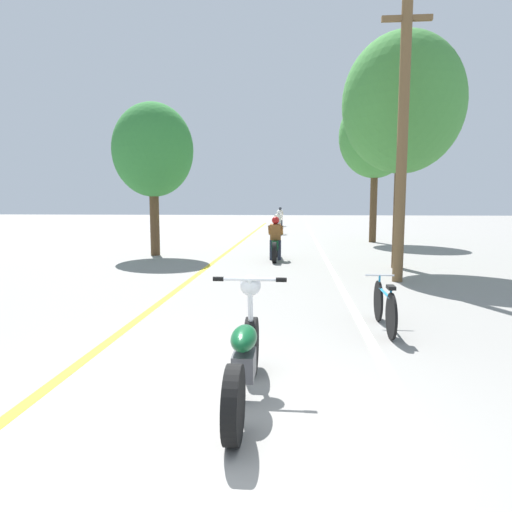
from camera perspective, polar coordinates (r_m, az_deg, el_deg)
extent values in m
plane|color=gray|center=(3.84, -7.98, -22.37)|extent=(120.00, 120.00, 0.00)
cube|color=yellow|center=(16.36, -3.94, 0.26)|extent=(0.14, 48.00, 0.01)
cube|color=white|center=(16.21, 8.42, 0.14)|extent=(0.14, 48.00, 0.01)
cylinder|color=brown|center=(11.17, 17.83, 13.55)|extent=(0.24, 0.24, 6.47)
cube|color=brown|center=(11.78, 18.35, 26.37)|extent=(1.10, 0.10, 0.12)
cylinder|color=#513A23|center=(13.39, 17.47, 5.97)|extent=(0.32, 0.32, 3.48)
ellipsoid|color=#42893D|center=(13.65, 17.90, 17.71)|extent=(3.28, 2.96, 3.78)
cylinder|color=#513A23|center=(21.71, 14.48, 6.66)|extent=(0.32, 0.32, 3.77)
ellipsoid|color=#42893D|center=(21.91, 14.71, 14.32)|extent=(3.28, 2.95, 3.77)
cylinder|color=#513A23|center=(16.24, -12.57, 4.91)|extent=(0.32, 0.32, 2.74)
ellipsoid|color=#337F38|center=(16.32, -12.78, 12.81)|extent=(2.76, 2.49, 3.18)
cylinder|color=black|center=(5.06, -0.58, -11.10)|extent=(0.12, 0.62, 0.62)
cylinder|color=black|center=(3.71, -2.80, -18.06)|extent=(0.12, 0.62, 0.62)
ellipsoid|color=#0C4723|center=(4.28, -1.52, -10.21)|extent=(0.24, 0.57, 0.21)
cube|color=#4C4C51|center=(4.36, -1.51, -13.43)|extent=(0.20, 0.36, 0.24)
cylinder|color=silver|center=(4.87, -0.69, -7.17)|extent=(0.06, 0.23, 0.77)
cylinder|color=silver|center=(4.71, -0.80, -2.94)|extent=(0.65, 0.04, 0.04)
cylinder|color=black|center=(4.75, -4.74, -2.87)|extent=(0.11, 0.05, 0.05)
cylinder|color=black|center=(4.69, 3.19, -2.99)|extent=(0.11, 0.05, 0.05)
sphere|color=silver|center=(4.81, -0.69, -3.70)|extent=(0.22, 0.22, 0.22)
cylinder|color=black|center=(15.41, 2.55, 1.06)|extent=(0.12, 0.65, 0.65)
cylinder|color=black|center=(13.92, 2.31, 0.44)|extent=(0.12, 0.65, 0.65)
cube|color=#0C4723|center=(14.65, 2.44, 1.47)|extent=(0.20, 0.96, 0.28)
cylinder|color=silver|center=(15.26, 2.55, 3.54)|extent=(0.50, 0.03, 0.03)
cylinder|color=#282D3D|center=(14.62, 1.92, 0.75)|extent=(0.11, 0.11, 0.64)
cylinder|color=#282D3D|center=(14.61, 2.94, 0.74)|extent=(0.11, 0.11, 0.64)
cube|color=brown|center=(14.60, 2.45, 3.01)|extent=(0.34, 0.27, 0.53)
cylinder|color=brown|center=(14.76, 1.70, 3.25)|extent=(0.08, 0.42, 0.33)
cylinder|color=brown|center=(14.75, 3.25, 3.24)|extent=(0.08, 0.42, 0.33)
sphere|color=#B21919|center=(14.62, 2.46, 4.49)|extent=(0.24, 0.24, 0.24)
cylinder|color=black|center=(27.02, 2.86, 3.52)|extent=(0.12, 0.63, 0.63)
cylinder|color=black|center=(25.52, 2.75, 3.33)|extent=(0.12, 0.63, 0.63)
cube|color=silver|center=(26.26, 2.81, 3.82)|extent=(0.20, 0.96, 0.28)
cylinder|color=silver|center=(26.89, 2.86, 4.92)|extent=(0.50, 0.03, 0.03)
cylinder|color=#38383D|center=(26.22, 2.52, 3.43)|extent=(0.11, 0.11, 0.64)
cylinder|color=#38383D|center=(26.21, 3.09, 3.42)|extent=(0.11, 0.11, 0.64)
cube|color=silver|center=(26.22, 2.81, 4.68)|extent=(0.34, 0.27, 0.53)
cylinder|color=silver|center=(26.39, 2.39, 4.81)|extent=(0.08, 0.42, 0.33)
cylinder|color=silver|center=(26.37, 3.26, 4.80)|extent=(0.08, 0.42, 0.33)
sphere|color=white|center=(26.25, 2.82, 5.47)|extent=(0.22, 0.22, 0.22)
cylinder|color=black|center=(35.78, 3.07, 4.36)|extent=(0.12, 0.67, 0.67)
cylinder|color=black|center=(34.26, 2.99, 4.25)|extent=(0.12, 0.67, 0.67)
cube|color=black|center=(35.01, 3.03, 4.60)|extent=(0.20, 0.97, 0.28)
cylinder|color=silver|center=(35.65, 3.07, 5.46)|extent=(0.50, 0.03, 0.03)
cylinder|color=#282D3D|center=(34.97, 2.81, 4.29)|extent=(0.11, 0.11, 0.66)
cylinder|color=#282D3D|center=(34.96, 3.24, 4.29)|extent=(0.11, 0.11, 0.66)
cube|color=silver|center=(34.98, 3.04, 5.30)|extent=(0.34, 0.28, 0.59)
cylinder|color=silver|center=(35.14, 2.72, 5.40)|extent=(0.08, 0.47, 0.36)
cylinder|color=silver|center=(35.13, 3.37, 5.39)|extent=(0.08, 0.47, 0.36)
sphere|color=#2D333D|center=(35.01, 3.04, 5.96)|extent=(0.24, 0.24, 0.24)
cylinder|color=black|center=(7.44, 15.04, -5.44)|extent=(0.04, 0.64, 0.64)
cylinder|color=black|center=(6.51, 16.56, -7.24)|extent=(0.04, 0.64, 0.64)
cylinder|color=#197FB2|center=(6.92, 15.80, -4.47)|extent=(0.04, 0.78, 0.04)
cylinder|color=#197FB2|center=(6.54, 16.47, -5.44)|extent=(0.03, 0.03, 0.38)
cube|color=black|center=(6.50, 16.53, -3.79)|extent=(0.10, 0.20, 0.05)
cylinder|color=#197FB2|center=(7.35, 15.15, -3.94)|extent=(0.03, 0.03, 0.42)
cylinder|color=silver|center=(7.31, 15.20, -2.34)|extent=(0.44, 0.03, 0.03)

